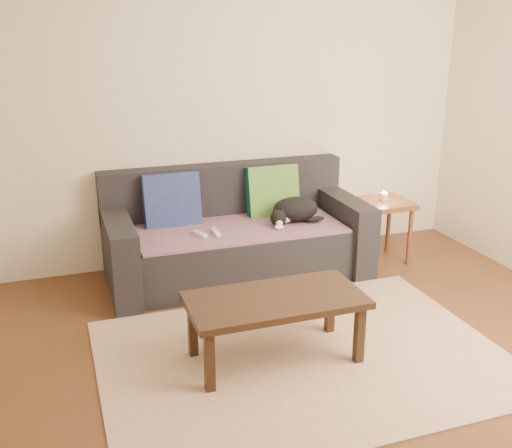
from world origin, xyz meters
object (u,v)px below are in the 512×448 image
object	(u,v)px
wii_remote_b	(216,232)
coffee_table	(275,305)
sofa	(236,239)
cat	(294,210)
side_table	(383,211)
wii_remote_a	(200,234)

from	to	relation	value
wii_remote_b	coffee_table	size ratio (longest dim) A/B	0.14
sofa	cat	xyz separation A→B (m)	(0.48, -0.10, 0.23)
side_table	coffee_table	xyz separation A→B (m)	(-1.48, -1.25, -0.07)
cat	coffee_table	distance (m)	1.44
cat	coffee_table	size ratio (longest dim) A/B	0.44
wii_remote_a	side_table	world-z (taller)	side_table
wii_remote_a	coffee_table	xyz separation A→B (m)	(0.17, -1.18, -0.08)
sofa	wii_remote_a	world-z (taller)	sofa
wii_remote_b	side_table	bearing A→B (deg)	-87.34
wii_remote_a	coffee_table	bearing A→B (deg)	166.57
cat	wii_remote_b	distance (m)	0.71
wii_remote_a	coffee_table	world-z (taller)	wii_remote_a
wii_remote_a	side_table	distance (m)	1.65
sofa	wii_remote_b	xyz separation A→B (m)	(-0.22, -0.19, 0.15)
cat	side_table	xyz separation A→B (m)	(0.83, -0.02, -0.09)
coffee_table	side_table	bearing A→B (deg)	40.30
cat	wii_remote_a	bearing A→B (deg)	-165.39
side_table	cat	bearing A→B (deg)	178.33
cat	sofa	bearing A→B (deg)	176.08
cat	coffee_table	bearing A→B (deg)	-108.84
wii_remote_b	coffee_table	bearing A→B (deg)	-177.64
wii_remote_b	coffee_table	world-z (taller)	wii_remote_b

